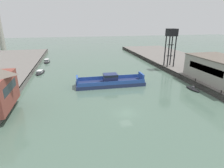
{
  "coord_description": "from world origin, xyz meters",
  "views": [
    {
      "loc": [
        -10.57,
        -33.33,
        18.67
      ],
      "look_at": [
        0.0,
        13.54,
        2.0
      ],
      "focal_mm": 29.38,
      "sensor_mm": 36.0,
      "label": 1
    }
  ],
  "objects": [
    {
      "name": "chain_ferry",
      "position": [
        0.5,
        18.06,
        1.1
      ],
      "size": [
        20.74,
        6.22,
        3.62
      ],
      "color": "navy",
      "rests_on": "ground"
    },
    {
      "name": "bollard_left_aft",
      "position": [
        -25.35,
        11.57,
        1.99
      ],
      "size": [
        0.32,
        0.32,
        0.71
      ],
      "color": "black",
      "rests_on": "quay_left"
    },
    {
      "name": "moored_boat_near_right",
      "position": [
        22.74,
        9.26,
        0.29
      ],
      "size": [
        2.24,
        5.38,
        1.05
      ],
      "color": "black",
      "rests_on": "ground"
    },
    {
      "name": "crane_tower",
      "position": [
        26.97,
        31.11,
        12.9
      ],
      "size": [
        3.45,
        3.45,
        14.26
      ],
      "color": "black",
      "rests_on": "quay_right"
    },
    {
      "name": "bollard_right_aft",
      "position": [
        25.35,
        12.11,
        1.99
      ],
      "size": [
        0.32,
        0.32,
        0.71
      ],
      "color": "black",
      "rests_on": "quay_right"
    },
    {
      "name": "bollard_right_mid",
      "position": [
        25.35,
        2.06,
        1.99
      ],
      "size": [
        0.32,
        0.32,
        0.71
      ],
      "color": "black",
      "rests_on": "quay_right"
    },
    {
      "name": "moored_boat_mid_left",
      "position": [
        -22.27,
        37.11,
        0.45
      ],
      "size": [
        3.62,
        8.11,
        1.23
      ],
      "color": "black",
      "rests_on": "ground"
    },
    {
      "name": "ground_plane",
      "position": [
        0.0,
        0.0,
        0.0
      ],
      "size": [
        400.0,
        400.0,
        0.0
      ],
      "primitive_type": "plane",
      "color": "#4C6656"
    },
    {
      "name": "moored_boat_near_left",
      "position": [
        -21.88,
        56.56,
        0.6
      ],
      "size": [
        2.62,
        8.23,
        1.63
      ],
      "color": "black",
      "rests_on": "ground"
    },
    {
      "name": "quay_right",
      "position": [
        38.5,
        20.0,
        0.8
      ],
      "size": [
        28.0,
        140.0,
        1.6
      ],
      "color": "slate",
      "rests_on": "ground"
    },
    {
      "name": "warehouse_shed",
      "position": [
        32.24,
        10.3,
        5.08
      ],
      "size": [
        12.01,
        20.09,
        6.96
      ],
      "color": "gray",
      "rests_on": "quay_right"
    }
  ]
}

